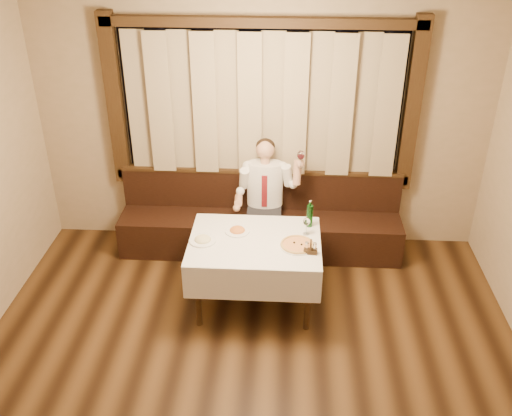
# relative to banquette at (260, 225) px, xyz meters

# --- Properties ---
(room) EXTENTS (5.01, 6.01, 2.81)m
(room) POSITION_rel_banquette_xyz_m (-0.00, -1.75, 1.19)
(room) COLOR black
(room) RESTS_ON ground
(banquette) EXTENTS (3.20, 0.61, 0.94)m
(banquette) POSITION_rel_banquette_xyz_m (0.00, 0.00, 0.00)
(banquette) COLOR black
(banquette) RESTS_ON ground
(dining_table) EXTENTS (1.27, 0.97, 0.76)m
(dining_table) POSITION_rel_banquette_xyz_m (0.00, -1.02, 0.34)
(dining_table) COLOR black
(dining_table) RESTS_ON ground
(pizza) EXTENTS (0.34, 0.34, 0.04)m
(pizza) POSITION_rel_banquette_xyz_m (0.41, -1.10, 0.46)
(pizza) COLOR white
(pizza) RESTS_ON dining_table
(pasta_red) EXTENTS (0.25, 0.25, 0.08)m
(pasta_red) POSITION_rel_banquette_xyz_m (-0.18, -0.88, 0.48)
(pasta_red) COLOR white
(pasta_red) RESTS_ON dining_table
(pasta_cream) EXTENTS (0.26, 0.26, 0.09)m
(pasta_cream) POSITION_rel_banquette_xyz_m (-0.50, -1.07, 0.48)
(pasta_cream) COLOR white
(pasta_cream) RESTS_ON dining_table
(green_bottle) EXTENTS (0.06, 0.06, 0.29)m
(green_bottle) POSITION_rel_banquette_xyz_m (0.53, -0.73, 0.57)
(green_bottle) COLOR #104F13
(green_bottle) RESTS_ON dining_table
(table_wine_glass) EXTENTS (0.07, 0.07, 0.18)m
(table_wine_glass) POSITION_rel_banquette_xyz_m (0.50, -0.88, 0.58)
(table_wine_glass) COLOR white
(table_wine_glass) RESTS_ON dining_table
(cruet_caddy) EXTENTS (0.13, 0.08, 0.14)m
(cruet_caddy) POSITION_rel_banquette_xyz_m (0.53, -1.22, 0.49)
(cruet_caddy) COLOR black
(cruet_caddy) RESTS_ON dining_table
(seated_man) EXTENTS (0.75, 0.56, 1.38)m
(seated_man) POSITION_rel_banquette_xyz_m (0.06, -0.09, 0.49)
(seated_man) COLOR black
(seated_man) RESTS_ON ground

